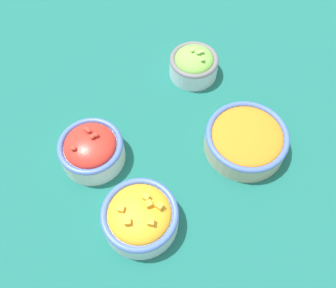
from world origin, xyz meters
The scene contains 5 objects.
ground_plane centered at (0.00, 0.00, 0.00)m, with size 3.00×3.00×0.00m, color #196056.
bowl_cherry_tomatoes centered at (-0.08, 0.13, 0.04)m, with size 0.13×0.13×0.08m.
bowl_lettuce centered at (0.21, 0.05, 0.03)m, with size 0.11×0.11×0.07m.
bowl_carrots centered at (0.08, -0.13, 0.03)m, with size 0.17×0.17×0.05m.
bowl_squash centered at (-0.16, -0.03, 0.03)m, with size 0.14×0.14×0.08m.
Camera 1 is at (-0.33, -0.18, 0.67)m, focal length 40.00 mm.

